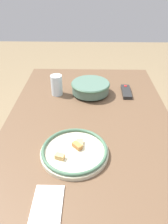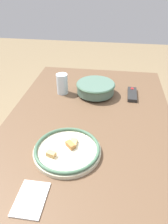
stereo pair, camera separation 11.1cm
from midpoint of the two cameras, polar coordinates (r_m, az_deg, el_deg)
name	(u,v)px [view 2 (the right image)]	position (r m, az deg, el deg)	size (l,w,h in m)	color
ground_plane	(87,207)	(1.66, 2.97, -23.65)	(8.00, 8.00, 0.00)	#7F6B4C
dining_table	(88,135)	(1.16, 3.90, -6.04)	(1.35, 0.86, 0.74)	brown
noodle_bowl	(96,88)	(1.33, 5.45, 6.27)	(0.23, 0.23, 0.08)	#4C6B5B
food_plate	(67,150)	(0.93, -0.94, -10.04)	(0.29, 0.29, 0.04)	beige
tv_remote	(132,94)	(1.37, 14.76, 4.42)	(0.16, 0.06, 0.02)	black
drinking_glass	(62,84)	(1.34, -3.34, 7.31)	(0.07, 0.07, 0.12)	silver
folded_napkin	(31,199)	(0.80, -9.58, -21.67)	(0.14, 0.10, 0.01)	white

